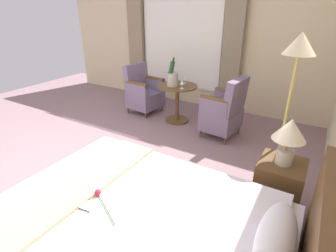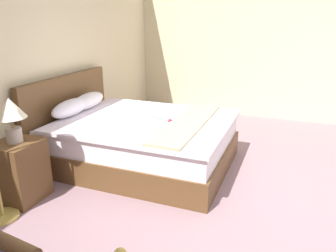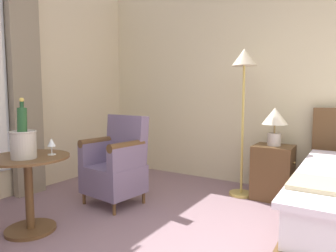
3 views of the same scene
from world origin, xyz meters
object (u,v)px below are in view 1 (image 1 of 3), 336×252
Objects in this scene: champagne_bucket at (172,77)px; armchair_facing_bed at (143,92)px; armchair_by_window at (224,111)px; bed at (144,247)px; floor_lamp_brass at (295,72)px; wine_glass_near_bucket at (182,83)px; bedside_lamp at (289,134)px; nightstand at (277,190)px; wine_glass_near_edge at (185,78)px; side_table_round at (177,100)px.

armchair_facing_bed is (-0.13, -0.72, -0.41)m from champagne_bucket.
bed is at bearing 7.63° from armchair_by_window.
floor_lamp_brass is 2.17m from wine_glass_near_bucket.
champagne_bucket reaches higher than bedside_lamp.
wine_glass_near_bucket is (-2.67, -1.13, 0.44)m from bed.
armchair_facing_bed is (-0.19, -0.95, -0.36)m from wine_glass_near_bucket.
nightstand is 0.36× the size of floor_lamp_brass.
bedside_lamp reaches higher than armchair_facing_bed.
floor_lamp_brass is 3.16m from armchair_facing_bed.
bedside_lamp is at bearing 47.23° from wine_glass_near_edge.
wine_glass_near_edge is at bearing -132.77° from nightstand.
armchair_facing_bed is (0.13, -0.83, -0.35)m from wine_glass_near_edge.
wine_glass_near_edge is (-1.46, -1.86, -0.61)m from floor_lamp_brass.
bed is 3.12× the size of side_table_round.
floor_lamp_brass reaches higher than champagne_bucket.
bedside_lamp reaches higher than armchair_by_window.
floor_lamp_brass is at bearing 41.71° from armchair_by_window.
bedside_lamp is 2.66m from wine_glass_near_edge.
nightstand is 4.77× the size of wine_glass_near_edge.
champagne_bucket is 0.52× the size of armchair_by_window.
armchair_facing_bed is at bearing -121.09° from bedside_lamp.
champagne_bucket is at bearing -96.35° from armchair_by_window.
armchair_by_window is (-2.62, -0.35, 0.11)m from bed.
armchair_by_window is (0.05, 0.78, -0.34)m from wine_glass_near_bucket.
bed is 4.32× the size of champagne_bucket.
bed is 1.38m from nightstand.
armchair_facing_bed is (-0.08, -0.79, -0.01)m from side_table_round.
armchair_by_window reaches higher than armchair_facing_bed.
bedside_lamp is 0.45× the size of armchair_by_window.
champagne_bucket is at bearing -48.87° from side_table_round.
floor_lamp_brass reaches higher than armchair_facing_bed.
champagne_bucket is 0.84m from armchair_facing_bed.
bedside_lamp is at bearing 149.42° from bed.
champagne_bucket is 3.44× the size of wine_glass_near_bucket.
bed reaches higher than wine_glass_near_bucket.
bed is 3.08m from side_table_round.
bedside_lamp is 0.87× the size of champagne_bucket.
floor_lamp_brass is 2.45m from wine_glass_near_edge.
wine_glass_near_bucket is at bearing 20.02° from wine_glass_near_edge.
wine_glass_near_bucket is at bearing -93.84° from armchair_by_window.
floor_lamp_brass is (-0.34, -0.08, 0.46)m from bedside_lamp.
floor_lamp_brass is 1.73m from armchair_by_window.
wine_glass_near_edge is at bearing 157.54° from champagne_bucket.
bedside_lamp is (-0.00, -0.00, 0.60)m from nightstand.
nightstand is (-1.19, 0.70, -0.01)m from bed.
bedside_lamp is 2.60m from side_table_round.
armchair_facing_bed is at bearing -116.36° from floor_lamp_brass.
champagne_bucket reaches higher than armchair_facing_bed.
side_table_round is at bearing 131.13° from champagne_bucket.
bedside_lamp is 0.63× the size of side_table_round.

